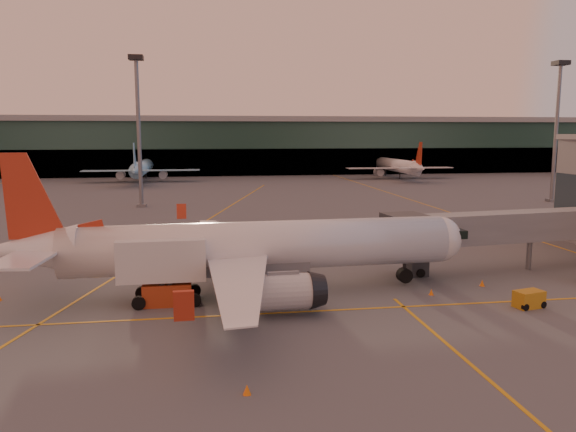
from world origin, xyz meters
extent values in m
plane|color=#4C4F54|center=(0.00, 0.00, 0.00)|extent=(600.00, 600.00, 0.00)
cube|color=orange|center=(0.00, 5.00, 0.01)|extent=(80.00, 0.25, 0.01)
cube|color=orange|center=(-10.00, 45.00, 0.01)|extent=(31.30, 115.98, 0.01)
cube|color=orange|center=(30.00, 70.00, 0.01)|extent=(0.25, 160.00, 0.01)
cube|color=orange|center=(5.00, -8.00, 0.01)|extent=(0.25, 30.00, 0.01)
cube|color=#19382D|center=(0.00, 142.00, 8.00)|extent=(400.00, 18.00, 16.00)
cube|color=gray|center=(0.00, 142.00, 16.80)|extent=(400.00, 20.00, 1.60)
cube|color=black|center=(0.00, 133.50, 4.00)|extent=(400.00, 1.00, 8.00)
cylinder|color=slate|center=(-20.00, 66.00, 12.50)|extent=(0.70, 0.70, 25.00)
cube|color=black|center=(-20.00, 66.00, 25.20)|extent=(2.40, 2.40, 0.80)
cube|color=slate|center=(-20.00, 66.00, 0.25)|extent=(1.60, 1.60, 0.50)
cylinder|color=slate|center=(55.00, 62.00, 12.50)|extent=(0.70, 0.70, 25.00)
cube|color=black|center=(55.00, 62.00, 25.20)|extent=(2.40, 2.40, 0.80)
cube|color=slate|center=(55.00, 62.00, 0.25)|extent=(1.60, 1.60, 0.50)
cylinder|color=white|center=(-5.09, 10.20, 3.90)|extent=(30.51, 4.99, 3.90)
sphere|color=white|center=(10.09, 10.74, 3.90)|extent=(3.82, 3.82, 3.82)
cube|color=black|center=(11.20, 10.78, 4.39)|extent=(1.85, 2.60, 0.68)
cone|color=white|center=(-22.12, 9.59, 4.19)|extent=(6.80, 3.94, 3.71)
cube|color=white|center=(-21.63, 6.27, 4.29)|extent=(3.79, 6.59, 0.20)
cylinder|color=silver|center=(-4.14, 4.30, 1.76)|extent=(4.16, 2.68, 2.54)
cylinder|color=black|center=(-7.22, 7.58, 0.88)|extent=(1.80, 1.43, 1.76)
cylinder|color=black|center=(-7.22, 7.58, 1.41)|extent=(0.35, 0.35, 1.07)
cube|color=white|center=(-21.87, 12.93, 4.29)|extent=(4.20, 6.75, 0.20)
cylinder|color=silver|center=(-4.56, 16.15, 1.76)|extent=(4.16, 2.68, 2.54)
cylinder|color=black|center=(-7.40, 12.65, 0.88)|extent=(1.80, 1.43, 1.76)
cylinder|color=black|center=(-7.40, 12.65, 1.41)|extent=(0.35, 0.35, 1.07)
cube|color=slate|center=(-6.20, 10.16, 2.63)|extent=(9.74, 3.46, 1.56)
cylinder|color=black|center=(7.13, 10.64, 0.88)|extent=(1.26, 0.82, 1.23)
cube|color=slate|center=(20.75, 14.30, 4.20)|extent=(26.83, 5.98, 2.70)
cube|color=#2D3035|center=(8.01, 13.20, 4.20)|extent=(3.80, 3.80, 3.00)
cube|color=#2D3035|center=(9.51, 14.10, 1.20)|extent=(1.60, 2.40, 2.40)
cylinder|color=black|center=(9.51, 13.00, 0.40)|extent=(0.80, 0.40, 0.80)
cylinder|color=black|center=(9.51, 15.20, 0.40)|extent=(0.80, 0.40, 0.80)
cylinder|color=slate|center=(20.75, 14.30, 1.45)|extent=(0.50, 0.50, 2.90)
cube|color=#A63617|center=(-12.35, 8.67, 0.84)|extent=(3.60, 2.72, 1.67)
cube|color=silver|center=(-12.69, 8.67, 3.45)|extent=(6.50, 2.86, 3.12)
cylinder|color=black|center=(-14.34, 7.31, 0.50)|extent=(1.01, 0.40, 1.00)
cylinder|color=black|center=(-10.33, 7.36, 0.50)|extent=(1.01, 0.40, 1.00)
cube|color=#BD8017|center=(14.10, 3.49, 0.63)|extent=(2.33, 1.71, 1.26)
cylinder|color=black|center=(13.40, 2.79, 0.26)|extent=(0.57, 0.38, 0.52)
cylinder|color=black|center=(15.03, 3.18, 0.26)|extent=(0.57, 0.38, 0.52)
cone|color=orange|center=(13.54, 9.42, 0.27)|extent=(0.43, 0.43, 0.54)
cube|color=orange|center=(13.54, 9.42, 0.01)|extent=(0.37, 0.37, 0.03)
cone|color=orange|center=(-7.63, -7.27, 0.26)|extent=(0.41, 0.41, 0.52)
cube|color=orange|center=(-7.63, -7.27, 0.01)|extent=(0.35, 0.35, 0.03)
cone|color=orange|center=(-6.91, 27.02, 0.30)|extent=(0.48, 0.48, 0.61)
cube|color=orange|center=(-6.91, 27.02, 0.02)|extent=(0.41, 0.41, 0.03)
cone|color=orange|center=(8.26, 7.60, 0.25)|extent=(0.39, 0.39, 0.49)
cube|color=orange|center=(8.26, 7.60, 0.01)|extent=(0.33, 0.33, 0.03)
camera|label=1|loc=(-9.62, -33.35, 12.81)|focal=35.00mm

